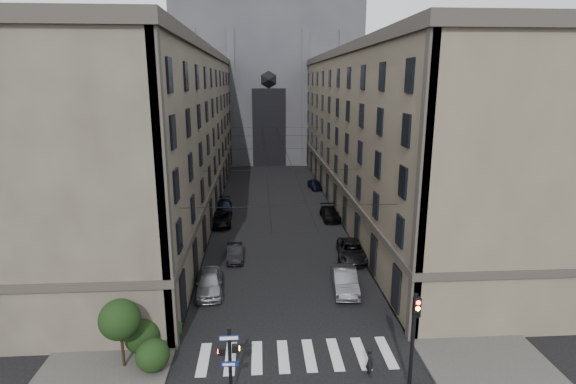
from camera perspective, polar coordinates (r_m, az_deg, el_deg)
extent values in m
cube|color=#383533|center=(56.36, -12.35, -2.06)|extent=(7.00, 80.00, 0.15)
cube|color=#383533|center=(57.09, 8.98, -1.70)|extent=(7.00, 80.00, 0.15)
cube|color=beige|center=(27.35, 1.06, -20.06)|extent=(11.00, 3.20, 0.01)
cube|color=#473F36|center=(55.18, -15.94, 6.85)|extent=(13.00, 60.00, 18.00)
cube|color=#38332D|center=(54.91, -16.62, 16.62)|extent=(13.60, 60.60, 0.90)
cube|color=#38332D|center=(55.93, -15.61, 1.97)|extent=(13.40, 60.30, 0.50)
cube|color=brown|center=(56.13, 12.34, 7.18)|extent=(13.00, 60.00, 18.00)
cube|color=#38332D|center=(55.86, 12.85, 16.79)|extent=(13.60, 60.60, 0.90)
cube|color=#38332D|center=(56.87, 12.09, 2.37)|extent=(13.40, 60.30, 0.50)
cube|color=#2D2D33|center=(92.61, -2.64, 13.74)|extent=(34.00, 22.00, 30.00)
cube|color=black|center=(81.99, -2.41, 8.12)|extent=(6.00, 0.30, 14.00)
cylinder|color=black|center=(23.32, -7.36, -20.96)|extent=(0.18, 0.18, 4.00)
cube|color=orange|center=(22.80, -6.69, -19.11)|extent=(0.34, 0.24, 0.38)
cube|color=#FF0C07|center=(23.04, -8.40, -19.38)|extent=(0.34, 0.24, 0.38)
cube|color=navy|center=(22.36, -7.51, -17.89)|extent=(0.95, 0.05, 0.24)
cube|color=navy|center=(23.12, -7.39, -20.84)|extent=(0.85, 0.05, 0.27)
cylinder|color=black|center=(24.54, 15.54, -17.78)|extent=(0.20, 0.20, 5.20)
cube|color=black|center=(23.39, 16.04, -13.87)|extent=(0.34, 0.30, 1.00)
cylinder|color=#FF0C07|center=(23.11, 16.23, -13.34)|extent=(0.22, 0.05, 0.22)
cylinder|color=orange|center=(23.25, 16.18, -14.05)|extent=(0.22, 0.05, 0.22)
cylinder|color=black|center=(23.40, 16.12, -14.74)|extent=(0.22, 0.05, 0.22)
sphere|color=black|center=(26.52, -16.82, -19.22)|extent=(1.80, 1.80, 1.80)
sphere|color=black|center=(28.18, -18.07, -16.96)|extent=(2.00, 2.00, 2.00)
sphere|color=black|center=(28.86, -14.72, -16.60)|extent=(1.40, 1.40, 1.40)
cylinder|color=black|center=(27.19, -20.29, -17.88)|extent=(0.16, 0.16, 2.40)
sphere|color=black|center=(26.40, -20.59, -14.91)|extent=(2.20, 2.20, 2.20)
cylinder|color=black|center=(28.74, 0.29, -1.80)|extent=(14.00, 0.03, 0.03)
cylinder|color=black|center=(40.40, -0.92, 2.81)|extent=(14.00, 0.03, 0.03)
cylinder|color=black|center=(53.20, -1.63, 5.50)|extent=(14.00, 0.03, 0.03)
cylinder|color=black|center=(66.08, -2.07, 7.15)|extent=(14.00, 0.03, 0.03)
cylinder|color=black|center=(78.01, -2.34, 8.19)|extent=(14.00, 0.03, 0.03)
cylinder|color=black|center=(54.22, -3.05, 5.22)|extent=(0.03, 60.00, 0.03)
cylinder|color=black|center=(54.31, -0.29, 5.26)|extent=(0.03, 60.00, 0.03)
imported|color=gray|center=(34.33, -9.95, -11.26)|extent=(2.28, 4.88, 1.61)
imported|color=black|center=(39.99, -6.78, -7.65)|extent=(1.57, 4.00, 1.30)
imported|color=black|center=(49.51, -8.53, -3.39)|extent=(2.46, 5.00, 1.37)
imported|color=black|center=(54.16, -8.13, -1.84)|extent=(2.27, 4.95, 1.40)
imported|color=slate|center=(34.38, 7.23, -11.09)|extent=(2.11, 5.07, 1.63)
imported|color=black|center=(40.25, 8.12, -7.37)|extent=(3.24, 5.79, 1.53)
imported|color=black|center=(51.10, 5.36, -2.74)|extent=(2.01, 4.74, 1.36)
imported|color=black|center=(65.33, 3.44, 0.98)|extent=(2.10, 4.16, 1.36)
imported|color=black|center=(25.81, 10.35, -20.43)|extent=(0.49, 0.66, 1.65)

